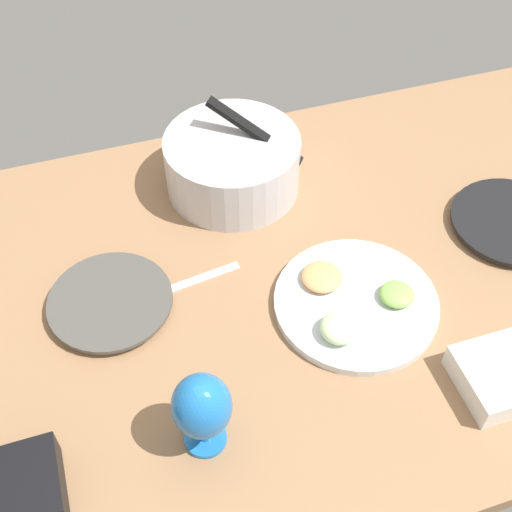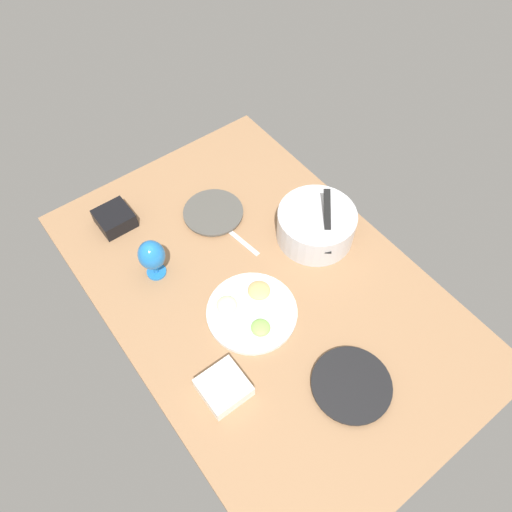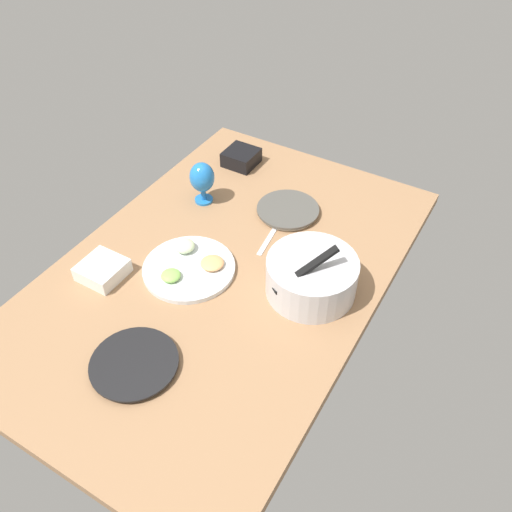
% 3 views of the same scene
% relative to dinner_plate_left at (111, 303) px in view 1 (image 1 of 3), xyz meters
% --- Properties ---
extents(ground_plane, '(1.60, 1.04, 0.04)m').
position_rel_dinner_plate_left_xyz_m(ground_plane, '(0.39, -0.05, -0.03)').
color(ground_plane, '#99704C').
extents(dinner_plate_left, '(0.24, 0.24, 0.02)m').
position_rel_dinner_plate_left_xyz_m(dinner_plate_left, '(0.00, 0.00, 0.00)').
color(dinner_plate_left, silver).
rests_on(dinner_plate_left, ground_plane).
extents(mixing_bowl, '(0.30, 0.30, 0.20)m').
position_rel_dinner_plate_left_xyz_m(mixing_bowl, '(0.32, 0.26, 0.06)').
color(mixing_bowl, silver).
rests_on(mixing_bowl, ground_plane).
extents(fruit_platter, '(0.32, 0.32, 0.06)m').
position_rel_dinner_plate_left_xyz_m(fruit_platter, '(0.45, -0.15, 0.00)').
color(fruit_platter, silver).
rests_on(fruit_platter, ground_plane).
extents(hurricane_glass_blue, '(0.10, 0.10, 0.17)m').
position_rel_dinner_plate_left_xyz_m(hurricane_glass_blue, '(0.10, -0.32, 0.10)').
color(hurricane_glass_blue, blue).
rests_on(hurricane_glass_blue, ground_plane).
extents(square_bowl_white, '(0.14, 0.14, 0.05)m').
position_rel_dinner_plate_left_xyz_m(square_bowl_white, '(0.62, -0.38, 0.02)').
color(square_bowl_white, white).
rests_on(square_bowl_white, ground_plane).
extents(square_bowl_black, '(0.13, 0.13, 0.06)m').
position_rel_dinner_plate_left_xyz_m(square_bowl_black, '(-0.20, -0.33, 0.02)').
color(square_bowl_black, black).
rests_on(square_bowl_black, ground_plane).
extents(fork_by_left_plate, '(0.18, 0.04, 0.01)m').
position_rel_dinner_plate_left_xyz_m(fork_by_left_plate, '(0.17, 0.01, -0.01)').
color(fork_by_left_plate, silver).
rests_on(fork_by_left_plate, ground_plane).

